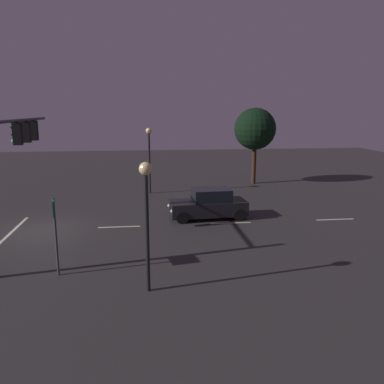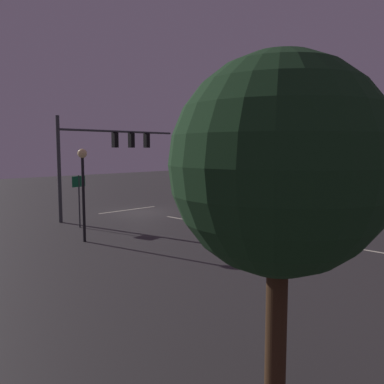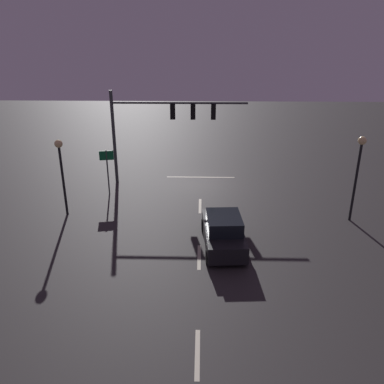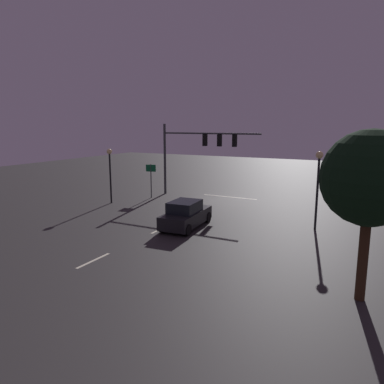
# 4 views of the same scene
# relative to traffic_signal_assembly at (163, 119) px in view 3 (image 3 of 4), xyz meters

# --- Properties ---
(ground_plane) EXTENTS (80.00, 80.00, 0.00)m
(ground_plane) POSITION_rel_traffic_signal_assembly_xyz_m (-2.57, 0.17, -4.51)
(ground_plane) COLOR #2D2B2B
(traffic_signal_assembly) EXTENTS (9.14, 0.47, 6.40)m
(traffic_signal_assembly) POSITION_rel_traffic_signal_assembly_xyz_m (0.00, 0.00, 0.00)
(traffic_signal_assembly) COLOR #383A3D
(traffic_signal_assembly) RESTS_ON ground_plane
(lane_dash_far) EXTENTS (0.16, 2.20, 0.01)m
(lane_dash_far) POSITION_rel_traffic_signal_assembly_xyz_m (-2.57, 4.17, -4.50)
(lane_dash_far) COLOR beige
(lane_dash_far) RESTS_ON ground_plane
(lane_dash_mid) EXTENTS (0.16, 2.20, 0.01)m
(lane_dash_mid) POSITION_rel_traffic_signal_assembly_xyz_m (-2.57, 10.17, -4.50)
(lane_dash_mid) COLOR beige
(lane_dash_mid) RESTS_ON ground_plane
(lane_dash_near) EXTENTS (0.16, 2.20, 0.01)m
(lane_dash_near) POSITION_rel_traffic_signal_assembly_xyz_m (-2.57, 16.17, -4.50)
(lane_dash_near) COLOR beige
(lane_dash_near) RESTS_ON ground_plane
(stop_bar) EXTENTS (5.00, 0.16, 0.01)m
(stop_bar) POSITION_rel_traffic_signal_assembly_xyz_m (-2.57, -1.18, -4.50)
(stop_bar) COLOR beige
(stop_bar) RESTS_ON ground_plane
(car_approaching) EXTENTS (2.14, 4.46, 1.70)m
(car_approaching) POSITION_rel_traffic_signal_assembly_xyz_m (-3.73, 9.12, -3.71)
(car_approaching) COLOR black
(car_approaching) RESTS_ON ground_plane
(street_lamp_left_kerb) EXTENTS (0.44, 0.44, 4.79)m
(street_lamp_left_kerb) POSITION_rel_traffic_signal_assembly_xyz_m (-11.00, 5.93, -1.13)
(street_lamp_left_kerb) COLOR black
(street_lamp_left_kerb) RESTS_ON ground_plane
(street_lamp_right_kerb) EXTENTS (0.44, 0.44, 4.43)m
(street_lamp_right_kerb) POSITION_rel_traffic_signal_assembly_xyz_m (5.14, 5.61, -1.35)
(street_lamp_right_kerb) COLOR black
(street_lamp_right_kerb) RESTS_ON ground_plane
(route_sign) EXTENTS (0.89, 0.24, 2.96)m
(route_sign) POSITION_rel_traffic_signal_assembly_xyz_m (3.43, 2.28, -2.38)
(route_sign) COLOR #383A3D
(route_sign) RESTS_ON ground_plane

